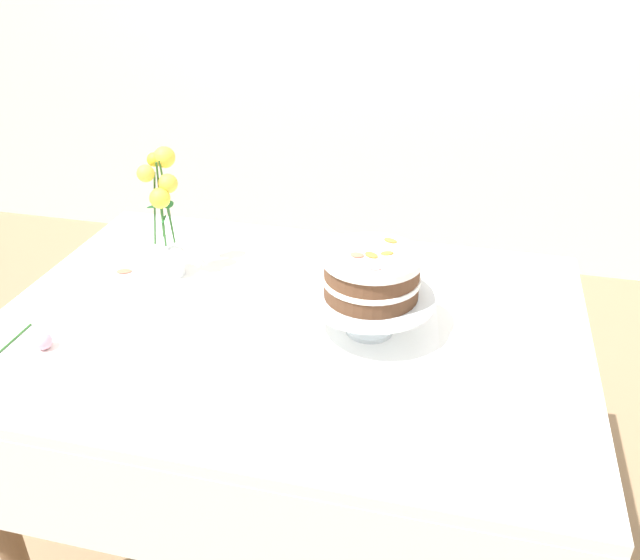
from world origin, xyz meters
The scene contains 8 objects.
ground_plane centered at (0.00, 0.00, 0.00)m, with size 12.00×12.00×0.00m, color #8C7051.
dining_table centered at (0.00, -0.03, 0.65)m, with size 1.40×1.00×0.74m.
linen_napkin centered at (0.20, -0.01, 0.74)m, with size 0.32×0.32×0.00m, color white.
cake_stand centered at (0.20, -0.01, 0.82)m, with size 0.29×0.29×0.10m.
layer_cake centered at (0.20, -0.01, 0.89)m, with size 0.22×0.22×0.11m.
flower_vase centered at (-0.37, 0.14, 0.89)m, with size 0.09×0.12×0.34m.
fallen_rose centered at (-0.50, -0.25, 0.76)m, with size 0.11×0.16×0.04m.
loose_petal_0 centered at (-0.50, 0.12, 0.74)m, with size 0.04×0.03×0.01m, color #E56B51.
Camera 1 is at (0.39, -1.29, 1.60)m, focal length 37.30 mm.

